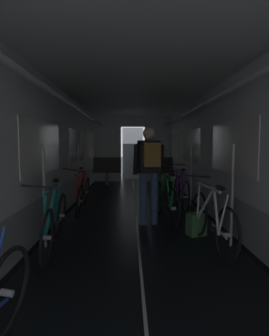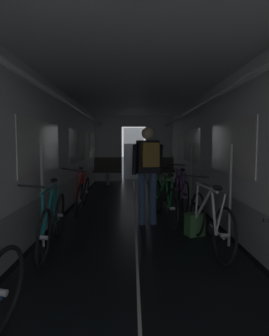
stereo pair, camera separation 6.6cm
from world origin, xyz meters
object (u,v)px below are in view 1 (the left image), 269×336
Objects in this scene: bench_seat_far_right at (159,168)px; bicycle_green_in_aisle at (165,200)px; bicycle_white at (211,220)px; backpack_on_floor at (196,224)px; bicycle_teal at (55,221)px; person_cyclist_aisle at (149,166)px; bench_seat_far_left at (107,168)px; bicycle_red at (83,193)px; bicycle_purple at (181,191)px.

bicycle_green_in_aisle is (-0.37, -4.64, -0.18)m from bench_seat_far_right.
bicycle_white is 0.58m from backpack_on_floor.
bicycle_teal is 2.10m from backpack_on_floor.
bicycle_white is 1.00× the size of person_cyclist_aisle.
bench_seat_far_left is 0.58× the size of bicycle_teal.
bicycle_teal is at bearing -90.47° from bicycle_red.
bench_seat_far_left is 0.58× the size of bicycle_red.
bicycle_teal is 2.08m from bicycle_white.
bicycle_green_in_aisle is (1.62, -0.70, 0.00)m from bicycle_red.
bicycle_green_in_aisle is (1.64, 1.44, 0.00)m from bicycle_teal.
bicycle_green_in_aisle is at bearing 113.04° from backpack_on_floor.
backpack_on_floor is at bearing -66.96° from bicycle_green_in_aisle.
bench_seat_far_left is 4.10m from bicycle_purple.
person_cyclist_aisle reaches higher than bicycle_purple.
bicycle_teal is at bearing -130.74° from bicycle_purple.
bicycle_teal is 1.00× the size of bicycle_red.
bicycle_white is 1.00× the size of bicycle_red.
bicycle_teal is (-2.11, -2.45, -0.00)m from bicycle_purple.
bicycle_teal is at bearing -178.82° from bicycle_white.
bench_seat_far_right is 4.42m from bicycle_red.
bench_seat_far_right is at bearing 71.73° from bicycle_teal.
bench_seat_far_right is 0.58× the size of bicycle_red.
bicycle_white is at bearing -56.19° from person_cyclist_aisle.
bicycle_red is 1.00× the size of person_cyclist_aisle.
bicycle_teal is 1.00× the size of bicycle_white.
bicycle_teal is 1.01× the size of bicycle_green_in_aisle.
bench_seat_far_left is 4.86m from bicycle_green_in_aisle.
backpack_on_floor is (2.01, 0.58, -0.21)m from bicycle_teal.
bicycle_teal is 2.19m from bicycle_green_in_aisle.
bicycle_purple is (0.10, -3.63, -0.18)m from bench_seat_far_right.
bicycle_white is at bearing -72.54° from bicycle_green_in_aisle.
bench_seat_far_left is at bearing 107.17° from bicycle_green_in_aisle.
bicycle_white is 2.95m from bicycle_red.
bench_seat_far_left is 5.81m from backpack_on_floor.
bench_seat_far_right is 5.52m from backpack_on_floor.
bicycle_white is at bearing 1.18° from bicycle_teal.
bicycle_teal is at bearing -91.96° from bench_seat_far_left.
bench_seat_far_right is 0.58× the size of bicycle_purple.
bicycle_teal reaches higher than bicycle_purple.
bench_seat_far_left is 0.58× the size of bicycle_white.
backpack_on_floor is (-0.10, -1.88, -0.21)m from bicycle_purple.
bench_seat_far_left reaches higher than bicycle_green_in_aisle.
backpack_on_floor is at bearing -41.15° from person_cyclist_aisle.
bicycle_green_in_aisle is at bearing -23.36° from bicycle_red.
bench_seat_far_right is 0.58× the size of bicycle_teal.
bicycle_green_in_aisle is (-0.44, 1.40, 0.00)m from bicycle_white.
person_cyclist_aisle reaches higher than bench_seat_far_right.
bicycle_purple is at bearing 89.32° from bicycle_white.
bicycle_red is 1.01× the size of bicycle_green_in_aisle.
bicycle_purple is 1.00× the size of person_cyclist_aisle.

